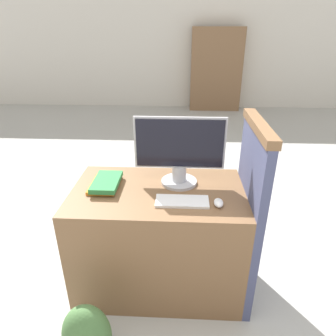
{
  "coord_description": "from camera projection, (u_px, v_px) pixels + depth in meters",
  "views": [
    {
      "loc": [
        0.15,
        -1.32,
        1.7
      ],
      "look_at": [
        0.07,
        0.3,
        0.93
      ],
      "focal_mm": 32.0,
      "sensor_mm": 36.0,
      "label": 1
    }
  ],
  "objects": [
    {
      "name": "carrel_divider",
      "position": [
        248.0,
        213.0,
        1.92
      ],
      "size": [
        0.07,
        0.61,
        1.22
      ],
      "color": "#474C70",
      "rests_on": "ground_plane"
    },
    {
      "name": "mouse",
      "position": [
        219.0,
        203.0,
        1.74
      ],
      "size": [
        0.05,
        0.09,
        0.04
      ],
      "color": "white",
      "rests_on": "desk"
    },
    {
      "name": "keyboard",
      "position": [
        182.0,
        201.0,
        1.77
      ],
      "size": [
        0.32,
        0.13,
        0.02
      ],
      "color": "white",
      "rests_on": "desk"
    },
    {
      "name": "wall_back",
      "position": [
        177.0,
        41.0,
        6.41
      ],
      "size": [
        12.0,
        0.06,
        2.8
      ],
      "color": "silver",
      "rests_on": "ground_plane"
    },
    {
      "name": "bookshelf_far",
      "position": [
        216.0,
        70.0,
        6.4
      ],
      "size": [
        1.07,
        0.32,
        1.69
      ],
      "color": "#846042",
      "rests_on": "ground_plane"
    },
    {
      "name": "book_stack",
      "position": [
        106.0,
        183.0,
        1.94
      ],
      "size": [
        0.19,
        0.29,
        0.05
      ],
      "color": "orange",
      "rests_on": "desk"
    },
    {
      "name": "monitor",
      "position": [
        180.0,
        151.0,
        1.9
      ],
      "size": [
        0.58,
        0.24,
        0.45
      ],
      "color": "#B7B7BC",
      "rests_on": "desk"
    },
    {
      "name": "desk",
      "position": [
        159.0,
        238.0,
        2.07
      ],
      "size": [
        1.11,
        0.67,
        0.75
      ],
      "color": "brown",
      "rests_on": "ground_plane"
    },
    {
      "name": "ground_plane",
      "position": [
        155.0,
        317.0,
        1.93
      ],
      "size": [
        20.0,
        20.0,
        0.0
      ],
      "primitive_type": "plane",
      "color": "#B2B2AD"
    }
  ]
}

